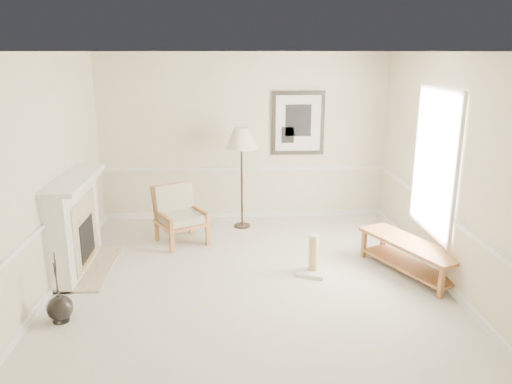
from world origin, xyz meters
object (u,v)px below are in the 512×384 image
floor_vase (60,309)px  scratching_post (313,261)px  armchair (178,212)px  floor_lamp (241,141)px  bench (410,253)px

floor_vase → scratching_post: (3.01, 1.09, 0.02)m
floor_vase → armchair: (1.09, 2.40, 0.33)m
scratching_post → floor_lamp: bearing=115.2°
bench → scratching_post: scratching_post is taller
floor_vase → scratching_post: 3.20m
armchair → floor_lamp: 1.55m
floor_lamp → scratching_post: bearing=-64.8°
floor_vase → armchair: armchair is taller
armchair → scratching_post: armchair is taller
floor_vase → bench: 4.42m
bench → scratching_post: (-1.29, 0.07, -0.13)m
bench → scratching_post: bearing=176.7°
floor_vase → scratching_post: floor_vase is taller
floor_vase → scratching_post: bearing=20.0°
scratching_post → armchair: bearing=145.7°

